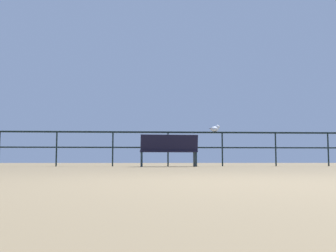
{
  "coord_description": "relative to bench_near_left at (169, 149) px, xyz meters",
  "views": [
    {
      "loc": [
        -0.73,
        -2.83,
        0.16
      ],
      "look_at": [
        -0.03,
        8.56,
        1.19
      ],
      "focal_mm": 41.57,
      "sensor_mm": 36.0,
      "label": 1
    }
  ],
  "objects": [
    {
      "name": "bench_near_left",
      "position": [
        0.0,
        0.0,
        0.0
      ],
      "size": [
        1.64,
        0.67,
        0.9
      ],
      "color": "black",
      "rests_on": "ground_plane"
    },
    {
      "name": "seagull_on_rail",
      "position": [
        1.49,
        0.94,
        0.66
      ],
      "size": [
        0.4,
        0.33,
        0.22
      ],
      "color": "silver",
      "rests_on": "pier_railing"
    },
    {
      "name": "pier_railing",
      "position": [
        0.03,
        0.93,
        0.27
      ],
      "size": [
        23.6,
        0.05,
        1.07
      ],
      "color": "black",
      "rests_on": "ground_plane"
    },
    {
      "name": "ground_plane",
      "position": [
        0.03,
        -8.13,
        -0.5
      ],
      "size": [
        60.0,
        60.0,
        0.0
      ],
      "primitive_type": "plane",
      "color": "#84704F"
    }
  ]
}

